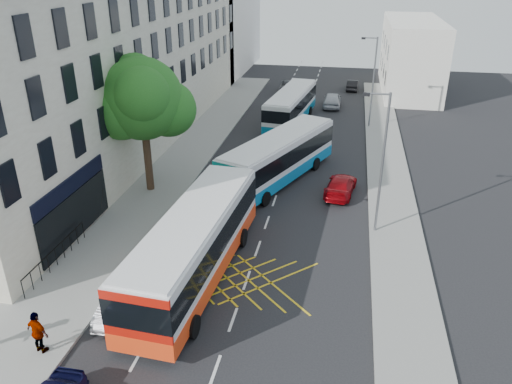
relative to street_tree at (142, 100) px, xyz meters
The scene contains 19 objects.
ground 18.33m from the street_tree, 60.38° to the right, with size 120.00×120.00×0.00m, color black.
pavement_left 6.22m from the street_tree, 73.47° to the left, with size 5.00×70.00×0.15m, color gray.
pavement_right 17.17m from the street_tree, ahead, with size 3.00×70.00×0.15m, color gray.
terrace_main 11.00m from the street_tree, 119.95° to the left, with size 8.30×45.00×13.50m.
terrace_far 40.43m from the street_tree, 97.81° to the left, with size 8.00×20.00×10.00m, color silver.
building_right 38.43m from the street_tree, 59.43° to the left, with size 6.00×18.00×8.00m, color silver.
street_tree is the anchor object (origin of this frame).
lamp_near 15.10m from the street_tree, 11.40° to the right, with size 1.45×0.15×8.00m.
lamp_far 22.57m from the street_tree, 49.19° to the left, with size 1.45×0.15×8.00m.
railings 11.22m from the street_tree, 97.02° to the right, with size 0.08×5.60×1.14m, color black, non-canonical shape.
bus_near 11.79m from the street_tree, 56.57° to the right, with size 3.68×12.51×3.47m.
bus_mid 10.02m from the street_tree, 21.95° to the left, with size 6.92×11.79×3.28m.
bus_far 19.31m from the street_tree, 66.63° to the left, with size 3.87×11.15×3.07m.
parked_car_silver 13.91m from the street_tree, 73.52° to the right, with size 1.41×4.03×1.33m, color #B6B9BF.
red_hatchback 14.01m from the street_tree, ahead, with size 1.73×4.26×1.24m, color #A3060E.
distant_car_grey 30.02m from the street_tree, 78.73° to the left, with size 2.13×4.63×1.29m, color #3E4046.
distant_car_silver 26.61m from the street_tree, 64.78° to the left, with size 1.79×4.45×1.52m, color #B8BBC1.
distant_car_dark 34.59m from the street_tree, 67.41° to the left, with size 1.27×3.65×1.20m, color black.
pedestrian_far 16.32m from the street_tree, 84.40° to the right, with size 1.10×0.46×1.88m, color gray.
Camera 1 is at (4.19, -13.86, 14.34)m, focal length 35.00 mm.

